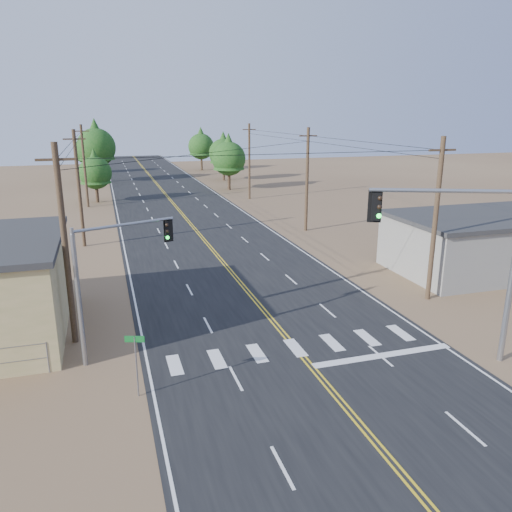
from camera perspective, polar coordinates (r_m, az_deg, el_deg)
name	(u,v)px	position (r m, az deg, el deg)	size (l,w,h in m)	color
ground	(379,447)	(19.19, 13.86, -20.43)	(220.00, 220.00, 0.00)	#8E6F4C
road	(206,243)	(45.27, -5.69, 1.53)	(15.00, 200.00, 0.02)	black
building_right	(495,243)	(41.04, 25.68, 1.36)	(15.00, 8.00, 4.00)	gray
utility_pole_left_near	(65,245)	(25.84, -20.98, 1.18)	(1.80, 0.30, 10.00)	#4C3826
utility_pole_left_mid	(79,188)	(45.48, -19.58, 7.33)	(1.80, 0.30, 10.00)	#4C3826
utility_pole_left_far	(84,166)	(65.34, -19.01, 9.75)	(1.80, 0.30, 10.00)	#4C3826
utility_pole_right_near	(435,219)	(32.01, 19.82, 3.99)	(1.80, 0.30, 10.00)	#4C3826
utility_pole_right_mid	(307,179)	(49.25, 5.85, 8.75)	(1.80, 0.30, 10.00)	#4C3826
utility_pole_right_far	(249,161)	(68.02, -0.77, 10.81)	(1.80, 0.30, 10.00)	#4C3826
signal_mast_left	(107,270)	(23.78, -16.67, -1.51)	(4.68, 1.90, 6.52)	gray
signal_mast_right	(472,246)	(24.26, 23.45, 1.08)	(6.28, 2.72, 8.23)	gray
street_sign	(136,356)	(21.10, -13.58, -11.08)	(0.77, 0.28, 2.70)	gray
tree_left_near	(95,170)	(68.57, -17.93, 9.37)	(4.18, 4.18, 6.96)	#3F2D1E
tree_left_mid	(96,143)	(89.02, -17.83, 12.16)	(6.33, 6.33, 10.55)	#3F2D1E
tree_left_far	(86,150)	(103.74, -18.90, 11.43)	(4.43, 4.43, 7.38)	#3F2D1E
tree_right_near	(229,155)	(76.70, -3.14, 11.43)	(5.09, 5.09, 8.48)	#3F2D1E
tree_right_mid	(223,150)	(87.85, -3.75, 11.95)	(5.02, 5.02, 8.36)	#3F2D1E
tree_right_far	(201,144)	(104.36, -6.30, 12.63)	(5.20, 5.20, 8.67)	#3F2D1E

